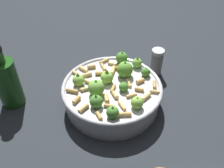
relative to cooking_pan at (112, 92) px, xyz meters
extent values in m
plane|color=#23282D|center=(0.00, 0.00, -0.04)|extent=(2.40, 2.40, 0.00)
cylinder|color=#B7B7BC|center=(0.00, 0.00, -0.01)|extent=(0.27, 0.27, 0.07)
torus|color=#B7B7BC|center=(0.00, 0.00, 0.02)|extent=(0.29, 0.29, 0.01)
sphere|color=#8CC64C|center=(0.09, 0.05, 0.04)|extent=(0.03, 0.03, 0.03)
cone|color=#75B247|center=(0.09, 0.05, 0.05)|extent=(0.01, 0.01, 0.01)
sphere|color=#8CC64C|center=(-0.03, -0.09, 0.04)|extent=(0.03, 0.03, 0.03)
cone|color=#4C8933|center=(-0.03, -0.09, 0.06)|extent=(0.02, 0.02, 0.02)
sphere|color=#4C8933|center=(0.07, -0.06, 0.04)|extent=(0.03, 0.03, 0.03)
cone|color=#75B247|center=(0.07, -0.06, 0.06)|extent=(0.01, 0.01, 0.02)
sphere|color=#4C8933|center=(-0.10, 0.05, 0.04)|extent=(0.04, 0.04, 0.04)
cone|color=#8CC64C|center=(-0.10, 0.05, 0.06)|extent=(0.02, 0.02, 0.01)
sphere|color=#75B247|center=(0.02, -0.05, 0.05)|extent=(0.04, 0.04, 0.04)
cone|color=#609E38|center=(0.02, -0.05, 0.07)|extent=(0.02, 0.02, 0.01)
sphere|color=#8CC64C|center=(-0.02, -0.01, 0.04)|extent=(0.04, 0.04, 0.04)
cone|color=#75B247|center=(-0.02, -0.01, 0.06)|extent=(0.02, 0.02, 0.02)
sphere|color=#4C8933|center=(0.02, 0.03, 0.04)|extent=(0.03, 0.03, 0.03)
cone|color=#8CC64C|center=(0.02, 0.03, 0.05)|extent=(0.01, 0.01, 0.01)
sphere|color=#75B247|center=(-0.07, 0.09, 0.04)|extent=(0.03, 0.03, 0.03)
cone|color=#75B247|center=(-0.07, 0.09, 0.05)|extent=(0.02, 0.02, 0.01)
sphere|color=#609E38|center=(-0.04, 0.05, 0.05)|extent=(0.05, 0.05, 0.05)
cone|color=#75B247|center=(-0.04, 0.05, 0.07)|extent=(0.02, 0.02, 0.02)
sphere|color=#4C8933|center=(0.11, -0.02, 0.04)|extent=(0.03, 0.03, 0.03)
cone|color=#609E38|center=(0.11, -0.02, 0.05)|extent=(0.02, 0.02, 0.01)
sphere|color=#4C8933|center=(-0.03, 0.11, 0.04)|extent=(0.03, 0.03, 0.03)
cone|color=#609E38|center=(-0.03, 0.11, 0.05)|extent=(0.01, 0.01, 0.01)
cylinder|color=tan|center=(0.04, 0.00, 0.03)|extent=(0.02, 0.02, 0.01)
cylinder|color=tan|center=(-0.02, -0.06, 0.03)|extent=(0.03, 0.03, 0.01)
cylinder|color=tan|center=(-0.10, 0.02, 0.03)|extent=(0.02, 0.03, 0.01)
cylinder|color=tan|center=(-0.09, -0.01, 0.03)|extent=(0.03, 0.01, 0.01)
cylinder|color=tan|center=(0.02, 0.12, 0.03)|extent=(0.03, 0.02, 0.01)
cylinder|color=tan|center=(0.00, -0.08, 0.03)|extent=(0.01, 0.03, 0.01)
cylinder|color=tan|center=(0.04, -0.10, 0.03)|extent=(0.03, 0.03, 0.01)
cylinder|color=tan|center=(-0.07, 0.04, 0.03)|extent=(0.02, 0.03, 0.01)
cylinder|color=tan|center=(0.06, 0.08, 0.03)|extent=(0.03, 0.03, 0.01)
cylinder|color=tan|center=(-0.07, -0.09, 0.03)|extent=(0.03, 0.03, 0.01)
cylinder|color=tan|center=(0.00, -0.11, 0.03)|extent=(0.03, 0.03, 0.01)
cylinder|color=tan|center=(0.05, 0.04, 0.03)|extent=(0.01, 0.03, 0.01)
cylinder|color=tan|center=(0.10, -0.05, 0.03)|extent=(0.03, 0.02, 0.01)
cylinder|color=tan|center=(0.07, -0.09, 0.03)|extent=(0.03, 0.03, 0.01)
cylinder|color=tan|center=(-0.06, -0.06, 0.03)|extent=(0.02, 0.03, 0.01)
cylinder|color=tan|center=(-0.12, 0.00, 0.03)|extent=(0.02, 0.03, 0.01)
cylinder|color=tan|center=(0.00, 0.08, 0.03)|extent=(0.02, 0.03, 0.01)
cylinder|color=tan|center=(0.11, 0.01, 0.03)|extent=(0.02, 0.03, 0.01)
cylinder|color=tan|center=(-0.06, 0.02, 0.03)|extent=(0.03, 0.03, 0.01)
cylinder|color=tan|center=(-0.10, -0.04, 0.03)|extent=(0.01, 0.02, 0.01)
cylinder|color=tan|center=(0.05, 0.11, 0.03)|extent=(0.02, 0.03, 0.01)
cylinder|color=tan|center=(0.00, 0.05, 0.03)|extent=(0.03, 0.01, 0.01)
cylinder|color=tan|center=(-0.09, -0.07, 0.03)|extent=(0.03, 0.03, 0.01)
cylinder|color=tan|center=(-0.06, -0.02, 0.03)|extent=(0.02, 0.03, 0.01)
cylinder|color=tan|center=(0.05, -0.03, 0.03)|extent=(0.03, 0.01, 0.01)
cylinder|color=tan|center=(0.08, 0.01, 0.03)|extent=(0.03, 0.02, 0.01)
cylinder|color=tan|center=(0.01, 0.00, 0.03)|extent=(0.03, 0.02, 0.01)
cylinder|color=tan|center=(0.03, 0.07, 0.03)|extent=(0.02, 0.03, 0.01)
cylinder|color=tan|center=(0.08, -0.02, 0.03)|extent=(0.02, 0.03, 0.01)
cylinder|color=gray|center=(-0.11, 0.17, 0.00)|extent=(0.04, 0.04, 0.08)
cylinder|color=silver|center=(-0.11, 0.17, 0.04)|extent=(0.04, 0.04, 0.01)
cylinder|color=#1E4C19|center=(-0.06, -0.29, 0.03)|extent=(0.07, 0.07, 0.15)
camera|label=1|loc=(0.50, -0.10, 0.48)|focal=39.00mm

